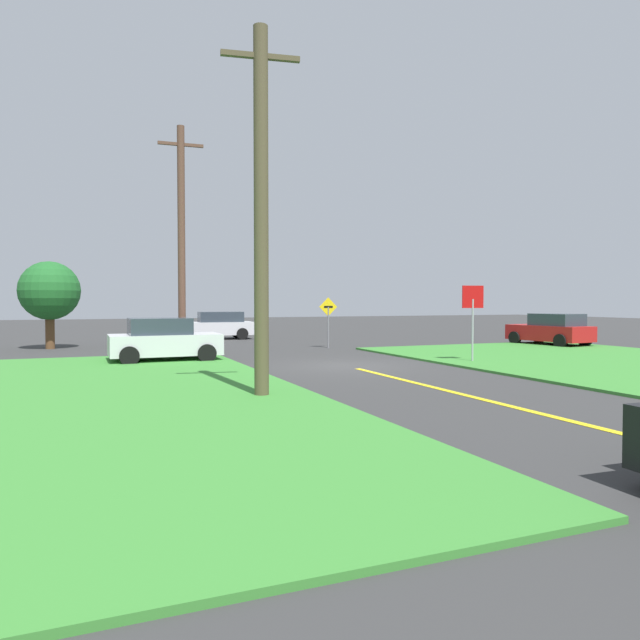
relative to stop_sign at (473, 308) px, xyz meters
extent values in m
plane|color=#333333|center=(-4.66, 0.93, -2.00)|extent=(120.00, 120.00, 0.00)
cube|color=#388230|center=(4.67, -3.07, -1.96)|extent=(12.00, 20.00, 0.08)
cube|color=#388230|center=(-13.98, -3.07, -1.96)|extent=(12.00, 20.00, 0.08)
cube|color=yellow|center=(-4.66, -7.07, -1.99)|extent=(0.20, 14.00, 0.01)
cylinder|color=#9EA0A8|center=(0.00, 0.00, -0.84)|extent=(0.07, 0.07, 2.32)
cube|color=red|center=(0.00, 0.00, 0.40)|extent=(0.80, 0.20, 0.81)
cube|color=silver|center=(-10.25, 4.68, -1.36)|extent=(3.97, 2.01, 0.76)
cube|color=#2D3842|center=(-10.44, 4.68, -0.68)|extent=(2.19, 1.76, 0.60)
cylinder|color=black|center=(-8.91, 5.66, -1.66)|extent=(0.68, 0.23, 0.68)
cylinder|color=black|center=(-8.89, 3.73, -1.66)|extent=(0.68, 0.23, 0.68)
cylinder|color=black|center=(-11.60, 5.64, -1.66)|extent=(0.68, 0.23, 0.68)
cylinder|color=black|center=(-11.58, 3.70, -1.66)|extent=(0.68, 0.23, 0.68)
cube|color=silver|center=(-5.98, 16.62, -1.36)|extent=(4.69, 2.00, 0.76)
cube|color=#2D3842|center=(-5.54, 16.59, -0.68)|extent=(2.61, 1.67, 0.60)
cylinder|color=black|center=(-7.59, 15.85, -1.66)|extent=(0.69, 0.26, 0.68)
cylinder|color=black|center=(-7.49, 17.56, -1.66)|extent=(0.69, 0.26, 0.68)
cylinder|color=black|center=(-4.46, 15.68, -1.66)|extent=(0.69, 0.26, 0.68)
cylinder|color=black|center=(-4.37, 17.38, -1.66)|extent=(0.69, 0.26, 0.68)
cube|color=red|center=(8.75, 5.35, -1.36)|extent=(2.33, 4.27, 0.76)
cube|color=#2D3842|center=(8.80, 4.92, -0.68)|extent=(1.89, 2.42, 0.60)
cylinder|color=black|center=(7.68, 6.62, -1.66)|extent=(0.30, 0.70, 0.68)
cylinder|color=black|center=(9.47, 6.84, -1.66)|extent=(0.30, 0.70, 0.68)
cylinder|color=black|center=(8.02, 3.87, -1.66)|extent=(0.30, 0.70, 0.68)
cylinder|color=black|center=(9.81, 4.09, -1.66)|extent=(0.30, 0.70, 0.68)
cylinder|color=brown|center=(-9.23, -4.41, 2.24)|extent=(0.34, 0.34, 8.46)
cube|color=brown|center=(-9.23, -4.41, 5.79)|extent=(1.79, 0.42, 0.12)
cylinder|color=brown|center=(-9.32, 6.63, 2.65)|extent=(0.30, 0.30, 9.30)
cube|color=brown|center=(-9.32, 6.63, 6.56)|extent=(1.80, 0.23, 0.12)
cylinder|color=slate|center=(-2.18, 8.21, -1.01)|extent=(0.08, 0.08, 1.97)
cube|color=yellow|center=(-2.18, 8.21, -0.03)|extent=(0.91, 0.07, 0.91)
cube|color=black|center=(-2.18, 8.21, -0.03)|extent=(0.45, 0.06, 0.10)
cylinder|color=brown|center=(-14.50, 12.63, -1.18)|extent=(0.41, 0.41, 1.64)
sphere|color=#1E5F25|center=(-14.50, 12.63, 0.74)|extent=(2.75, 2.75, 2.75)
camera|label=1|loc=(-13.00, -17.18, 0.23)|focal=32.38mm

